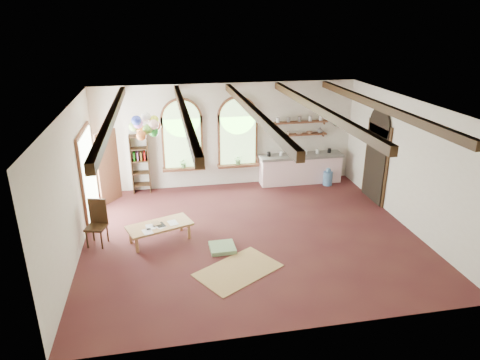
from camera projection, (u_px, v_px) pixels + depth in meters
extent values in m
plane|color=#4F2320|center=(251.00, 235.00, 10.56)|extent=(8.00, 8.00, 0.00)
cube|color=brown|center=(183.00, 143.00, 12.95)|extent=(1.24, 0.08, 1.64)
cylinder|color=brown|center=(181.00, 119.00, 12.68)|extent=(1.24, 0.08, 1.24)
cube|color=#9DD27E|center=(183.00, 143.00, 12.91)|extent=(1.10, 0.04, 1.50)
cube|color=brown|center=(184.00, 169.00, 13.15)|extent=(1.30, 0.28, 0.08)
cube|color=brown|center=(238.00, 140.00, 13.24)|extent=(1.24, 0.08, 1.64)
cylinder|color=brown|center=(238.00, 116.00, 12.97)|extent=(1.24, 0.08, 1.24)
cube|color=#9DD27E|center=(238.00, 141.00, 13.20)|extent=(1.10, 0.04, 1.50)
cube|color=brown|center=(238.00, 165.00, 13.44)|extent=(1.30, 0.28, 0.08)
cube|color=brown|center=(89.00, 176.00, 11.11)|extent=(0.10, 1.90, 2.50)
cube|color=black|center=(375.00, 164.00, 12.22)|extent=(0.10, 1.30, 2.40)
cube|color=white|center=(300.00, 170.00, 13.73)|extent=(2.60, 0.55, 0.86)
cube|color=gray|center=(301.00, 156.00, 13.56)|extent=(2.68, 0.62, 0.08)
cube|color=brown|center=(300.00, 134.00, 13.49)|extent=(1.70, 0.24, 0.04)
cube|color=brown|center=(301.00, 122.00, 13.35)|extent=(1.70, 0.24, 0.04)
cylinder|color=black|center=(338.00, 121.00, 13.65)|extent=(0.32, 0.04, 0.32)
cube|color=#352311|center=(132.00, 165.00, 12.77)|extent=(0.03, 0.32, 1.80)
cube|color=#352311|center=(149.00, 164.00, 12.85)|extent=(0.03, 0.32, 1.80)
cube|color=tan|center=(160.00, 226.00, 10.14)|extent=(1.65, 1.16, 0.06)
cube|color=tan|center=(137.00, 245.00, 9.72)|extent=(0.07, 0.07, 0.38)
cube|color=tan|center=(189.00, 231.00, 10.33)|extent=(0.07, 0.07, 0.38)
cube|color=tan|center=(131.00, 236.00, 10.11)|extent=(0.07, 0.07, 0.38)
cube|color=tan|center=(181.00, 223.00, 10.72)|extent=(0.07, 0.07, 0.38)
cube|color=#352311|center=(96.00, 227.00, 9.94)|extent=(0.54, 0.54, 0.05)
cube|color=#352311|center=(98.00, 211.00, 10.01)|extent=(0.43, 0.16, 0.64)
cube|color=tan|center=(238.00, 270.00, 9.07)|extent=(2.03, 1.81, 0.02)
cube|color=gray|center=(222.00, 248.00, 9.88)|extent=(0.58, 0.58, 0.10)
cylinder|color=#5381B2|center=(328.00, 178.00, 13.59)|extent=(0.29, 0.29, 0.44)
sphere|color=#5381B2|center=(328.00, 170.00, 13.50)|extent=(0.16, 0.16, 0.16)
cylinder|color=#5381B2|center=(329.00, 174.00, 13.99)|extent=(0.27, 0.27, 0.41)
sphere|color=#5381B2|center=(330.00, 167.00, 13.90)|extent=(0.15, 0.15, 0.15)
cylinder|color=silver|center=(145.00, 109.00, 11.14)|extent=(0.01, 0.01, 0.85)
sphere|color=green|center=(154.00, 132.00, 11.35)|extent=(0.26, 0.26, 0.26)
sphere|color=#FB6C53|center=(156.00, 126.00, 11.45)|extent=(0.26, 0.26, 0.26)
sphere|color=#CFE830|center=(154.00, 120.00, 11.58)|extent=(0.26, 0.26, 0.26)
sphere|color=white|center=(146.00, 117.00, 11.41)|extent=(0.26, 0.26, 0.26)
sphere|color=orange|center=(141.00, 130.00, 11.56)|extent=(0.26, 0.26, 0.26)
sphere|color=#90CA56|center=(134.00, 127.00, 11.41)|extent=(0.26, 0.26, 0.26)
sphere|color=#BF5FCA|center=(138.00, 124.00, 11.22)|extent=(0.26, 0.26, 0.26)
sphere|color=#2C3FBB|center=(136.00, 120.00, 11.03)|extent=(0.26, 0.26, 0.26)
sphere|color=orange|center=(141.00, 136.00, 11.01)|extent=(0.26, 0.26, 0.26)
sphere|color=#6DB941|center=(148.00, 129.00, 11.14)|extent=(0.26, 0.26, 0.26)
sphere|color=#FFC8BB|center=(154.00, 124.00, 11.12)|extent=(0.26, 0.26, 0.26)
imported|color=olive|center=(153.00, 224.00, 10.12)|extent=(0.26, 0.30, 0.02)
cube|color=black|center=(160.00, 225.00, 10.11)|extent=(0.26, 0.31, 0.01)
imported|color=#598C4C|center=(184.00, 163.00, 13.05)|extent=(0.27, 0.23, 0.30)
imported|color=#598C4C|center=(238.00, 160.00, 13.35)|extent=(0.27, 0.23, 0.30)
imported|color=white|center=(277.00, 133.00, 13.34)|extent=(0.12, 0.10, 0.10)
imported|color=beige|center=(288.00, 133.00, 13.40)|extent=(0.10, 0.10, 0.09)
imported|color=beige|center=(299.00, 133.00, 13.47)|extent=(0.22, 0.22, 0.05)
imported|color=#8C664C|center=(309.00, 132.00, 13.53)|extent=(0.20, 0.20, 0.06)
imported|color=slate|center=(320.00, 130.00, 13.57)|extent=(0.18, 0.18, 0.19)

